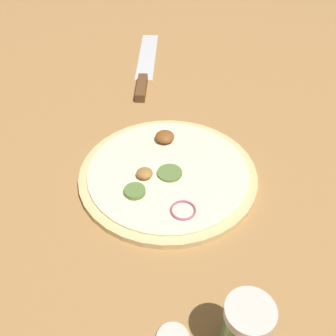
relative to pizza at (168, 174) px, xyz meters
The scene contains 4 objects.
ground_plane 0.01m from the pizza, 54.66° to the right, with size 3.00×3.00×0.00m, color #9E703F.
pizza is the anchor object (origin of this frame).
knife 0.34m from the pizza, 79.87° to the left, with size 0.15×0.32×0.02m.
spice_jar 0.30m from the pizza, 93.31° to the right, with size 0.05×0.05×0.09m.
Camera 1 is at (-0.16, -0.45, 0.45)m, focal length 42.00 mm.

